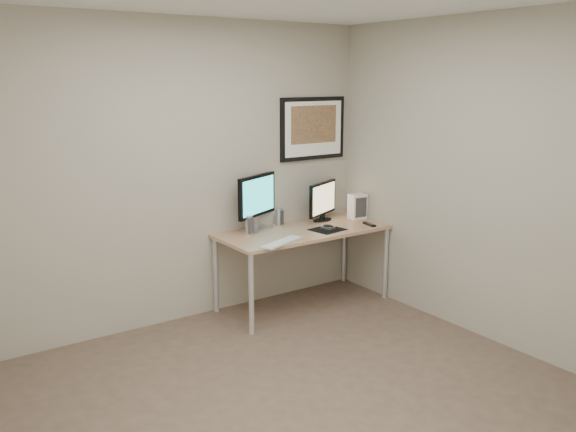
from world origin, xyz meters
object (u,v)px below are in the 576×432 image
(monitor_tv, at_px, (323,200))
(fan_unit, at_px, (357,206))
(speaker_right, at_px, (279,217))
(monitor_large, at_px, (257,199))
(speaker_left, at_px, (249,225))
(desk, at_px, (303,237))
(keyboard, at_px, (282,242))
(framed_art, at_px, (313,128))

(monitor_tv, xyz_separation_m, fan_unit, (0.35, -0.12, -0.08))
(monitor_tv, bearing_deg, speaker_right, 145.96)
(monitor_large, distance_m, monitor_tv, 0.72)
(monitor_tv, relative_size, speaker_left, 2.65)
(desk, relative_size, keyboard, 3.34)
(monitor_tv, bearing_deg, keyboard, -174.71)
(keyboard, bearing_deg, monitor_tv, 9.40)
(speaker_right, bearing_deg, desk, -90.96)
(speaker_right, bearing_deg, fan_unit, -35.56)
(framed_art, height_order, keyboard, framed_art)
(speaker_right, height_order, keyboard, speaker_right)
(speaker_right, xyz_separation_m, fan_unit, (0.81, -0.20, 0.04))
(monitor_large, distance_m, speaker_left, 0.27)
(fan_unit, bearing_deg, speaker_left, -178.30)
(desk, relative_size, monitor_tv, 3.49)
(speaker_right, xyz_separation_m, keyboard, (-0.33, -0.53, -0.07))
(keyboard, bearing_deg, framed_art, 17.43)
(framed_art, relative_size, monitor_large, 1.43)
(desk, distance_m, fan_unit, 0.74)
(desk, xyz_separation_m, fan_unit, (0.71, 0.06, 0.19))
(desk, distance_m, framed_art, 1.07)
(monitor_tv, height_order, speaker_left, monitor_tv)
(framed_art, relative_size, monitor_tv, 1.64)
(monitor_tv, height_order, speaker_right, monitor_tv)
(speaker_left, bearing_deg, fan_unit, 3.01)
(keyboard, xyz_separation_m, fan_unit, (1.14, 0.34, 0.12))
(monitor_large, bearing_deg, keyboard, -123.97)
(speaker_left, xyz_separation_m, keyboard, (0.07, -0.42, -0.08))
(desk, height_order, speaker_left, speaker_left)
(desk, distance_m, monitor_tv, 0.49)
(monitor_large, relative_size, speaker_left, 3.02)
(monitor_tv, relative_size, speaker_right, 2.80)
(framed_art, bearing_deg, desk, -136.54)
(speaker_right, distance_m, keyboard, 0.63)
(monitor_large, relative_size, keyboard, 1.09)
(framed_art, relative_size, keyboard, 1.57)
(monitor_tv, bearing_deg, fan_unit, -43.48)
(monitor_tv, height_order, fan_unit, monitor_tv)
(monitor_tv, distance_m, speaker_left, 0.87)
(monitor_large, relative_size, fan_unit, 2.11)
(monitor_tv, bearing_deg, monitor_large, 149.85)
(speaker_right, distance_m, fan_unit, 0.83)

